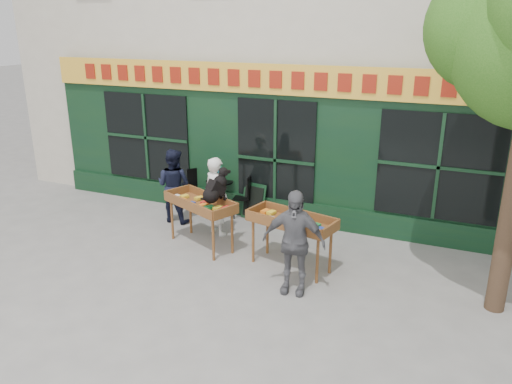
# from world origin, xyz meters

# --- Properties ---
(ground) EXTENTS (80.00, 80.00, 0.00)m
(ground) POSITION_xyz_m (0.00, 0.00, 0.00)
(ground) COLOR slate
(ground) RESTS_ON ground
(book_cart_center) EXTENTS (1.62, 1.18, 0.99)m
(book_cart_center) POSITION_xyz_m (-0.81, 0.53, 0.82)
(book_cart_center) COLOR brown
(book_cart_center) RESTS_ON ground
(dog) EXTENTS (0.55, 0.69, 0.60)m
(dog) POSITION_xyz_m (-0.46, 0.48, 1.29)
(dog) COLOR black
(dog) RESTS_ON book_cart_center
(woman) EXTENTS (0.69, 0.59, 1.60)m
(woman) POSITION_xyz_m (-0.81, 1.18, 0.80)
(woman) COLOR white
(woman) RESTS_ON ground
(book_cart_right) EXTENTS (1.60, 0.95, 0.99)m
(book_cart_right) POSITION_xyz_m (1.05, 0.36, 0.82)
(book_cart_right) COLOR brown
(book_cart_right) RESTS_ON ground
(man_right) EXTENTS (1.03, 0.53, 1.69)m
(man_right) POSITION_xyz_m (1.35, -0.39, 0.85)
(man_right) COLOR #545459
(man_right) RESTS_ON ground
(bistro_table) EXTENTS (0.60, 0.60, 0.76)m
(bistro_table) POSITION_xyz_m (-1.27, 2.20, 0.54)
(bistro_table) COLOR black
(bistro_table) RESTS_ON ground
(bistro_chair_left) EXTENTS (0.51, 0.51, 0.95)m
(bistro_chair_left) POSITION_xyz_m (-1.89, 2.25, 0.56)
(bistro_chair_left) COLOR black
(bistro_chair_left) RESTS_ON ground
(bistro_chair_right) EXTENTS (0.42, 0.42, 0.95)m
(bistro_chair_right) POSITION_xyz_m (-0.63, 2.21, 0.56)
(bistro_chair_right) COLOR black
(bistro_chair_right) RESTS_ON ground
(potted_plant) EXTENTS (0.21, 0.17, 0.33)m
(potted_plant) POSITION_xyz_m (-1.27, 2.20, 0.93)
(potted_plant) COLOR gray
(potted_plant) RESTS_ON bistro_table
(man_left) EXTENTS (0.78, 0.61, 1.59)m
(man_left) POSITION_xyz_m (-1.97, 1.45, 0.79)
(man_left) COLOR black
(man_left) RESTS_ON ground
(chalkboard) EXTENTS (0.58, 0.29, 0.79)m
(chalkboard) POSITION_xyz_m (-0.45, 2.19, 0.40)
(chalkboard) COLOR black
(chalkboard) RESTS_ON ground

